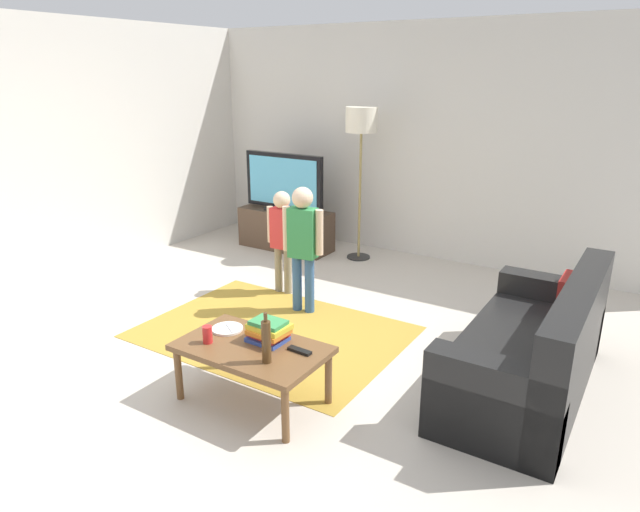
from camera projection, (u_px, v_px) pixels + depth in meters
name	position (u px, v px, depth m)	size (l,w,h in m)	color
ground	(281.00, 352.00, 4.56)	(7.80, 7.80, 0.00)	beige
wall_back	(430.00, 144.00, 6.54)	(6.00, 0.12, 2.70)	silver
wall_left	(36.00, 156.00, 5.65)	(0.12, 6.00, 2.70)	silver
area_rug	(273.00, 332.00, 4.90)	(2.20, 1.60, 0.01)	#B28C33
tv_stand	(286.00, 230.00, 7.13)	(1.20, 0.44, 0.50)	#4C3828
tv	(284.00, 183.00, 6.92)	(1.10, 0.28, 0.71)	black
couch	(537.00, 356.00, 3.89)	(0.80, 1.80, 0.86)	black
floor_lamp	(361.00, 128.00, 6.35)	(0.36, 0.36, 1.78)	#262626
child_near_tv	(282.00, 233.00, 5.59)	(0.35, 0.17, 1.05)	gray
child_center	(303.00, 238.00, 5.11)	(0.39, 0.19, 1.19)	#33598C
coffee_table	(252.00, 352.00, 3.77)	(1.00, 0.60, 0.42)	brown
book_stack	(268.00, 331.00, 3.80)	(0.29, 0.24, 0.15)	#334CA5
bottle	(266.00, 341.00, 3.50)	(0.06, 0.06, 0.34)	#4C3319
tv_remote	(300.00, 351.00, 3.67)	(0.17, 0.05, 0.02)	black
soda_can	(207.00, 335.00, 3.78)	(0.07, 0.07, 0.12)	red
plate	(227.00, 329.00, 3.99)	(0.22, 0.22, 0.02)	white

